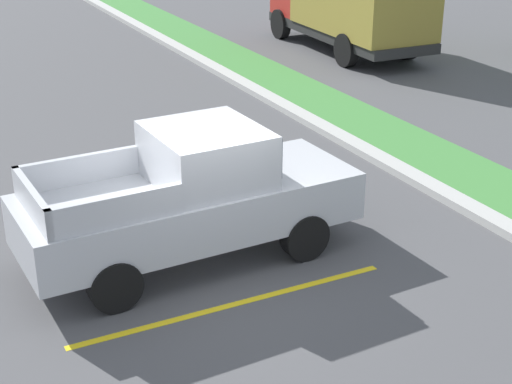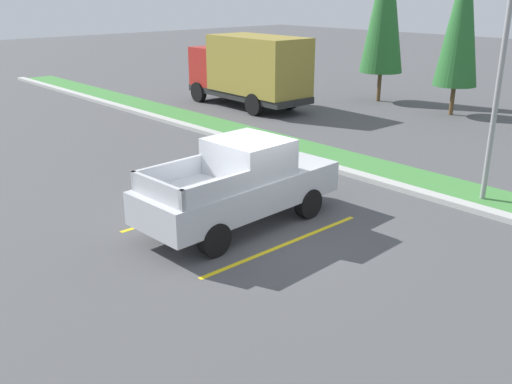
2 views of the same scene
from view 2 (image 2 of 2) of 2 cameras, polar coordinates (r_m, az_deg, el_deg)
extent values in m
plane|color=#4C4C4F|center=(13.50, 0.22, -3.90)|extent=(120.00, 120.00, 0.00)
cube|color=yellow|center=(14.95, -5.50, -1.56)|extent=(0.12, 4.80, 0.01)
cube|color=yellow|center=(12.79, 2.94, -5.30)|extent=(0.12, 4.80, 0.01)
cube|color=#B2B2AD|center=(17.03, 12.73, 0.97)|extent=(56.00, 0.40, 0.15)
cube|color=#42843D|center=(17.92, 14.77, 1.59)|extent=(56.00, 1.80, 0.06)
cylinder|color=black|center=(15.27, 0.44, 0.49)|extent=(0.31, 0.77, 0.76)
cylinder|color=black|center=(14.19, 5.30, -1.12)|extent=(0.31, 0.77, 0.76)
cylinder|color=black|center=(13.39, -8.98, -2.58)|extent=(0.31, 0.77, 0.76)
cylinder|color=black|center=(12.15, -4.24, -4.78)|extent=(0.31, 0.77, 0.76)
cube|color=silver|center=(13.51, -1.65, 0.13)|extent=(2.11, 5.27, 0.76)
cube|color=silver|center=(13.46, -0.75, 3.64)|extent=(1.82, 1.67, 0.84)
cube|color=#2D3842|center=(14.00, 1.67, 4.49)|extent=(1.62, 0.13, 0.63)
cube|color=silver|center=(13.07, -8.88, 2.00)|extent=(0.18, 1.90, 0.44)
cube|color=silver|center=(11.80, -4.00, 0.23)|extent=(0.18, 1.90, 0.44)
cube|color=silver|center=(11.93, -9.95, 0.18)|extent=(1.80, 0.17, 0.44)
cube|color=silver|center=(15.34, 5.33, 1.53)|extent=(1.81, 0.23, 0.28)
cylinder|color=black|center=(29.39, -5.82, 10.02)|extent=(1.01, 0.33, 1.00)
cylinder|color=black|center=(30.67, -2.39, 10.51)|extent=(1.01, 0.33, 1.00)
cylinder|color=black|center=(25.94, -0.18, 8.82)|extent=(1.01, 0.33, 1.00)
cylinder|color=black|center=(27.39, 3.38, 9.37)|extent=(1.01, 0.33, 1.00)
cube|color=#262626|center=(27.97, -0.85, 9.93)|extent=(6.87, 2.52, 0.30)
cube|color=#AD231E|center=(29.80, -4.07, 12.63)|extent=(1.67, 2.35, 1.90)
cube|color=#2D3842|center=(30.43, -5.02, 13.23)|extent=(0.13, 2.10, 0.90)
cube|color=olive|center=(27.15, 0.24, 12.73)|extent=(5.08, 2.56, 2.60)
cylinder|color=gray|center=(15.82, 23.35, 10.29)|extent=(0.14, 0.14, 6.49)
cylinder|color=brown|center=(30.08, 12.33, 10.36)|extent=(0.20, 0.20, 1.48)
cone|color=#28662D|center=(29.72, 12.93, 18.21)|extent=(2.14, 2.14, 6.75)
cylinder|color=brown|center=(27.57, 19.20, 8.75)|extent=(0.20, 0.20, 1.33)
cone|color=#28662D|center=(27.18, 20.11, 16.42)|extent=(1.93, 1.93, 6.08)
camera|label=1|loc=(4.34, 56.87, 16.51)|focal=54.58mm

